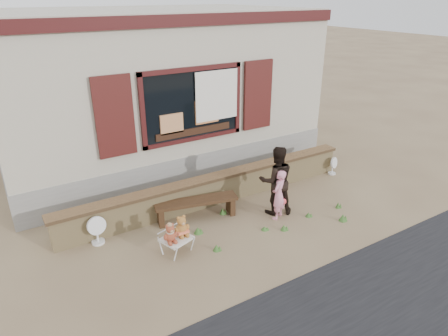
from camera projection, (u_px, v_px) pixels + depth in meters
ground at (239, 222)px, 8.31m from camera, size 80.00×80.00×0.00m
shopfront at (151, 86)px, 11.00m from camera, size 8.04×5.13×4.00m
brick_wall at (215, 189)px, 8.95m from camera, size 7.10×0.36×0.67m
bench at (196, 205)px, 8.31m from camera, size 1.77×0.75×0.44m
folding_chair at (176, 239)px, 7.23m from camera, size 0.62×0.58×0.31m
teddy_bear_left at (170, 233)px, 7.04m from camera, size 0.33×0.31×0.37m
teddy_bear_right at (181, 225)px, 7.23m from camera, size 0.36×0.34×0.41m
child at (279, 195)px, 8.25m from camera, size 0.47×0.42×1.09m
adult at (276, 180)px, 8.38m from camera, size 0.90×0.82×1.52m
fan_left at (97, 230)px, 7.49m from camera, size 0.37×0.25×0.58m
fan_right at (333, 166)px, 10.40m from camera, size 0.31×0.20×0.48m
grass_tufts at (270, 223)px, 8.14m from camera, size 3.26×1.69×0.16m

